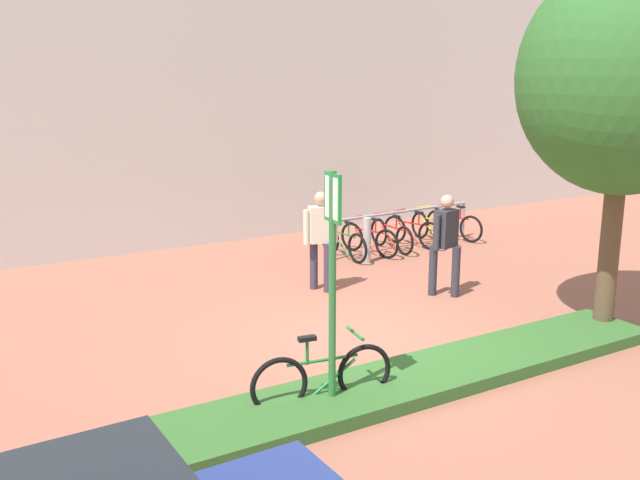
{
  "coord_description": "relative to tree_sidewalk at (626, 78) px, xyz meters",
  "views": [
    {
      "loc": [
        -5.26,
        -7.7,
        3.61
      ],
      "look_at": [
        0.26,
        1.61,
        1.08
      ],
      "focal_mm": 39.49,
      "sensor_mm": 36.0,
      "label": 1
    }
  ],
  "objects": [
    {
      "name": "ground_plane",
      "position": [
        -3.22,
        1.47,
        -3.58
      ],
      "size": [
        60.0,
        60.0,
        0.0
      ],
      "primitive_type": "plane",
      "color": "#9E5B47"
    },
    {
      "name": "building_facade",
      "position": [
        -3.22,
        8.54,
        1.42
      ],
      "size": [
        28.0,
        1.2,
        10.0
      ],
      "primitive_type": "cube",
      "color": "silver",
      "rests_on": "ground"
    },
    {
      "name": "planter_strip",
      "position": [
        -3.31,
        -0.12,
        -3.5
      ],
      "size": [
        7.0,
        1.1,
        0.16
      ],
      "primitive_type": "cube",
      "color": "#336028",
      "rests_on": "ground"
    },
    {
      "name": "tree_sidewalk",
      "position": [
        0.0,
        0.0,
        0.0
      ],
      "size": [
        2.91,
        2.91,
        5.2
      ],
      "color": "brown",
      "rests_on": "ground"
    },
    {
      "name": "parking_sign_post",
      "position": [
        -4.71,
        -0.12,
        -1.85
      ],
      "size": [
        0.08,
        0.36,
        2.66
      ],
      "color": "#2D7238",
      "rests_on": "ground"
    },
    {
      "name": "bike_at_sign",
      "position": [
        -4.76,
        -0.02,
        -3.23
      ],
      "size": [
        1.67,
        0.43,
        0.86
      ],
      "color": "black",
      "rests_on": "ground"
    },
    {
      "name": "bike_rack_cluster",
      "position": [
        0.5,
        5.48,
        -3.24
      ],
      "size": [
        3.75,
        1.73,
        0.83
      ],
      "color": "#99999E",
      "rests_on": "ground"
    },
    {
      "name": "bollard_steel",
      "position": [
        -0.82,
        4.88,
        -3.13
      ],
      "size": [
        0.16,
        0.16,
        0.9
      ],
      "primitive_type": "cylinder",
      "color": "#ADADB2",
      "rests_on": "ground"
    },
    {
      "name": "person_casual_tan",
      "position": [
        -2.55,
        3.75,
        -2.6
      ],
      "size": [
        0.59,
        0.42,
        1.72
      ],
      "color": "#383342",
      "rests_on": "ground"
    },
    {
      "name": "person_suited_navy",
      "position": [
        -0.93,
        2.43,
        -2.6
      ],
      "size": [
        0.59,
        0.41,
        1.72
      ],
      "color": "#2D2D38",
      "rests_on": "ground"
    }
  ]
}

